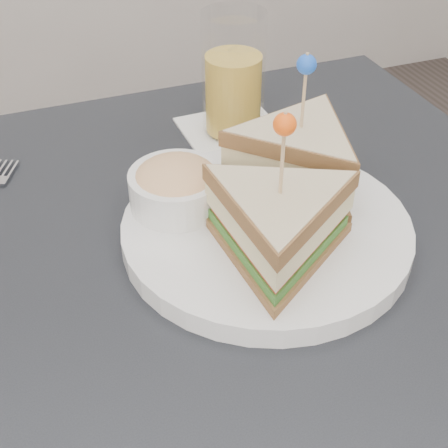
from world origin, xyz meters
The scene contains 3 objects.
table centered at (0.00, 0.00, 0.67)m, with size 0.80×0.80×0.75m.
plate_meal centered at (0.07, 0.04, 0.80)m, with size 0.33×0.32×0.17m.
drink_set centered at (0.11, 0.24, 0.82)m, with size 0.13×0.13×0.16m.
Camera 1 is at (-0.15, -0.41, 1.16)m, focal length 50.00 mm.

